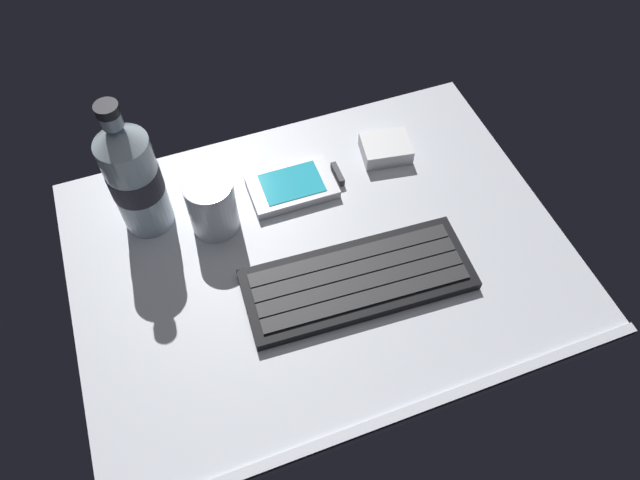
# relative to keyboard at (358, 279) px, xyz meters

# --- Properties ---
(ground_plane) EXTENTS (0.64, 0.48, 0.03)m
(ground_plane) POSITION_rel_keyboard_xyz_m (-0.03, 0.06, -0.02)
(ground_plane) COLOR silver
(keyboard) EXTENTS (0.30, 0.13, 0.02)m
(keyboard) POSITION_rel_keyboard_xyz_m (0.00, 0.00, 0.00)
(keyboard) COLOR black
(keyboard) RESTS_ON ground_plane
(handheld_device) EXTENTS (0.13, 0.08, 0.02)m
(handheld_device) POSITION_rel_keyboard_xyz_m (-0.02, 0.17, -0.00)
(handheld_device) COLOR silver
(handheld_device) RESTS_ON ground_plane
(juice_cup) EXTENTS (0.06, 0.06, 0.09)m
(juice_cup) POSITION_rel_keyboard_xyz_m (-0.15, 0.15, 0.03)
(juice_cup) COLOR silver
(juice_cup) RESTS_ON ground_plane
(water_bottle) EXTENTS (0.07, 0.07, 0.21)m
(water_bottle) POSITION_rel_keyboard_xyz_m (-0.23, 0.19, 0.08)
(water_bottle) COLOR silver
(water_bottle) RESTS_ON ground_plane
(charger_block) EXTENTS (0.08, 0.07, 0.02)m
(charger_block) POSITION_rel_keyboard_xyz_m (0.12, 0.19, 0.00)
(charger_block) COLOR white
(charger_block) RESTS_ON ground_plane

